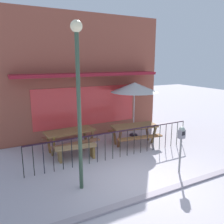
{
  "coord_description": "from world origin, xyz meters",
  "views": [
    {
      "loc": [
        -3.48,
        -4.69,
        3.28
      ],
      "look_at": [
        0.03,
        2.12,
        1.55
      ],
      "focal_mm": 36.35,
      "sensor_mm": 36.0,
      "label": 1
    }
  ],
  "objects_px": {
    "picnic_table_left": "(70,135)",
    "patio_bench": "(76,150)",
    "street_lamp": "(78,85)",
    "parking_meter_near": "(181,137)",
    "patio_umbrella": "(134,87)",
    "picnic_table_right": "(134,129)"
  },
  "relations": [
    {
      "from": "picnic_table_right",
      "to": "street_lamp",
      "type": "distance_m",
      "value": 4.25
    },
    {
      "from": "parking_meter_near",
      "to": "patio_bench",
      "type": "bearing_deg",
      "value": 137.49
    },
    {
      "from": "patio_umbrella",
      "to": "parking_meter_near",
      "type": "distance_m",
      "value": 3.75
    },
    {
      "from": "patio_bench",
      "to": "parking_meter_near",
      "type": "distance_m",
      "value": 3.44
    },
    {
      "from": "picnic_table_right",
      "to": "patio_bench",
      "type": "relative_size",
      "value": 1.38
    },
    {
      "from": "patio_umbrella",
      "to": "patio_bench",
      "type": "height_order",
      "value": "patio_umbrella"
    },
    {
      "from": "patio_bench",
      "to": "street_lamp",
      "type": "bearing_deg",
      "value": -104.52
    },
    {
      "from": "picnic_table_right",
      "to": "patio_umbrella",
      "type": "relative_size",
      "value": 0.83
    },
    {
      "from": "patio_umbrella",
      "to": "street_lamp",
      "type": "relative_size",
      "value": 0.57
    },
    {
      "from": "patio_umbrella",
      "to": "parking_meter_near",
      "type": "relative_size",
      "value": 1.67
    },
    {
      "from": "picnic_table_right",
      "to": "street_lamp",
      "type": "height_order",
      "value": "street_lamp"
    },
    {
      "from": "picnic_table_left",
      "to": "patio_bench",
      "type": "distance_m",
      "value": 0.94
    },
    {
      "from": "picnic_table_left",
      "to": "patio_bench",
      "type": "xyz_separation_m",
      "value": [
        -0.07,
        -0.9,
        -0.26
      ]
    },
    {
      "from": "patio_bench",
      "to": "street_lamp",
      "type": "distance_m",
      "value": 2.97
    },
    {
      "from": "parking_meter_near",
      "to": "street_lamp",
      "type": "height_order",
      "value": "street_lamp"
    },
    {
      "from": "picnic_table_left",
      "to": "patio_bench",
      "type": "bearing_deg",
      "value": -94.26
    },
    {
      "from": "patio_bench",
      "to": "parking_meter_near",
      "type": "height_order",
      "value": "parking_meter_near"
    },
    {
      "from": "patio_umbrella",
      "to": "patio_bench",
      "type": "bearing_deg",
      "value": -157.67
    },
    {
      "from": "patio_bench",
      "to": "parking_meter_near",
      "type": "relative_size",
      "value": 1.0
    },
    {
      "from": "picnic_table_left",
      "to": "street_lamp",
      "type": "bearing_deg",
      "value": -101.11
    },
    {
      "from": "picnic_table_right",
      "to": "patio_umbrella",
      "type": "distance_m",
      "value": 1.86
    },
    {
      "from": "picnic_table_left",
      "to": "patio_bench",
      "type": "height_order",
      "value": "picnic_table_left"
    }
  ]
}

